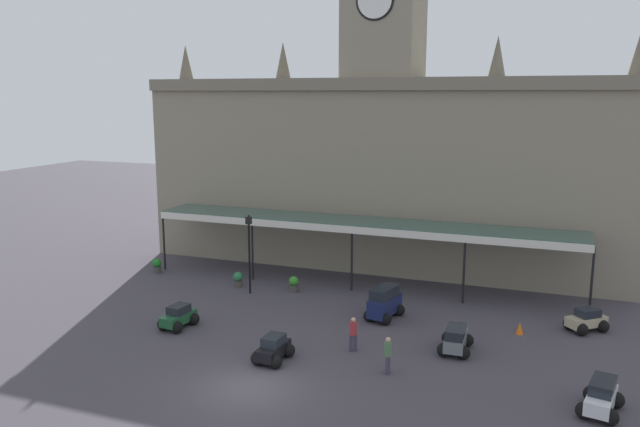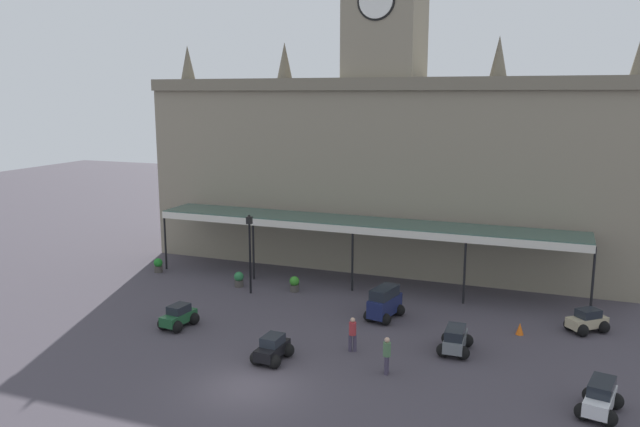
% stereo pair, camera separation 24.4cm
% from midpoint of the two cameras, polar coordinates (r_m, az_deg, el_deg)
% --- Properties ---
extents(ground_plane, '(140.00, 140.00, 0.00)m').
position_cam_midpoint_polar(ground_plane, '(27.17, -6.75, -15.41)').
color(ground_plane, '#443E47').
extents(station_building, '(33.04, 6.43, 21.64)m').
position_cam_midpoint_polar(station_building, '(43.98, 5.48, 4.73)').
color(station_building, gray).
rests_on(station_building, ground).
extents(entrance_canopy, '(27.28, 3.26, 4.15)m').
position_cam_midpoint_polar(entrance_canopy, '(39.33, 3.32, -0.90)').
color(entrance_canopy, '#38564C').
rests_on(entrance_canopy, ground).
extents(car_grey_estate, '(1.58, 2.27, 1.27)m').
position_cam_midpoint_polar(car_grey_estate, '(30.76, 12.00, -11.21)').
color(car_grey_estate, slate).
rests_on(car_grey_estate, ground).
extents(car_white_estate, '(1.84, 2.39, 1.27)m').
position_cam_midpoint_polar(car_white_estate, '(27.05, 23.92, -15.13)').
color(car_white_estate, silver).
rests_on(car_white_estate, ground).
extents(car_beige_sedan, '(2.24, 2.19, 1.19)m').
position_cam_midpoint_polar(car_beige_sedan, '(35.31, 22.85, -9.02)').
color(car_beige_sedan, tan).
rests_on(car_beige_sedan, ground).
extents(car_black_sedan, '(1.57, 2.08, 1.19)m').
position_cam_midpoint_polar(car_black_sedan, '(29.28, -4.51, -12.28)').
color(car_black_sedan, black).
rests_on(car_black_sedan, ground).
extents(car_green_sedan, '(1.66, 2.14, 1.19)m').
position_cam_midpoint_polar(car_green_sedan, '(33.90, -12.92, -9.24)').
color(car_green_sedan, '#1E512D').
rests_on(car_green_sedan, ground).
extents(car_navy_van, '(1.92, 2.54, 1.77)m').
position_cam_midpoint_polar(car_navy_van, '(34.36, 5.67, -8.20)').
color(car_navy_van, '#19214C').
rests_on(car_navy_van, ground).
extents(pedestrian_beside_cars, '(0.34, 0.39, 1.67)m').
position_cam_midpoint_polar(pedestrian_beside_cars, '(27.96, 5.93, -12.56)').
color(pedestrian_beside_cars, '#3F384C').
rests_on(pedestrian_beside_cars, ground).
extents(pedestrian_near_entrance, '(0.37, 0.34, 1.67)m').
position_cam_midpoint_polar(pedestrian_near_entrance, '(30.08, 2.80, -10.77)').
color(pedestrian_near_entrance, '#3F384C').
rests_on(pedestrian_near_entrance, ground).
extents(victorian_lamppost, '(0.30, 0.30, 4.89)m').
position_cam_midpoint_polar(victorian_lamppost, '(38.00, -6.64, -2.84)').
color(victorian_lamppost, black).
rests_on(victorian_lamppost, ground).
extents(traffic_cone, '(0.40, 0.40, 0.61)m').
position_cam_midpoint_polar(traffic_cone, '(33.79, 17.47, -9.90)').
color(traffic_cone, orange).
rests_on(traffic_cone, ground).
extents(planter_near_kerb, '(0.60, 0.60, 0.96)m').
position_cam_midpoint_polar(planter_near_kerb, '(38.83, -2.58, -6.39)').
color(planter_near_kerb, '#47423D').
rests_on(planter_near_kerb, ground).
extents(planter_forecourt_centre, '(0.60, 0.60, 0.96)m').
position_cam_midpoint_polar(planter_forecourt_centre, '(40.05, -7.62, -5.94)').
color(planter_forecourt_centre, '#47423D').
rests_on(planter_forecourt_centre, ground).
extents(planter_by_canopy, '(0.60, 0.60, 0.96)m').
position_cam_midpoint_polar(planter_by_canopy, '(44.26, -14.74, -4.58)').
color(planter_by_canopy, '#47423D').
rests_on(planter_by_canopy, ground).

